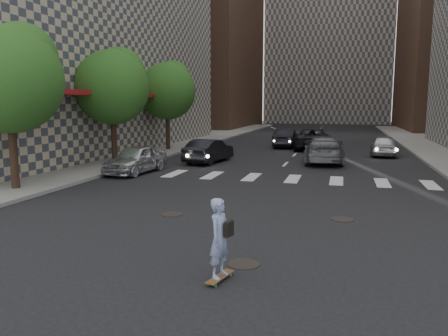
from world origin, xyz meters
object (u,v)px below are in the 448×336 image
object	(u,v)px
traffic_car_c	(312,139)
traffic_car_e	(286,138)
skateboarder	(220,238)
traffic_car_b	(324,149)
tree_c	(168,89)
tree_b	(114,84)
traffic_car_a	(209,151)
silver_sedan	(136,159)
traffic_car_d	(384,145)
tree_a	(12,75)

from	to	relation	value
traffic_car_c	traffic_car_e	distance (m)	2.44
skateboarder	traffic_car_b	world-z (taller)	skateboarder
tree_c	traffic_car_b	size ratio (longest dim) A/B	1.18
tree_b	traffic_car_a	bearing A→B (deg)	26.30
tree_b	traffic_car_b	bearing A→B (deg)	20.06
silver_sedan	traffic_car_e	size ratio (longest dim) A/B	0.93
tree_c	traffic_car_d	world-z (taller)	tree_c
traffic_car_b	skateboarder	bearing A→B (deg)	82.70
traffic_car_a	traffic_car_c	xyz separation A→B (m)	(5.47, 9.67, 0.11)
traffic_car_b	traffic_car_e	size ratio (longest dim) A/B	1.23
tree_c	traffic_car_d	bearing A→B (deg)	3.21
tree_b	traffic_car_b	distance (m)	12.90
traffic_car_c	traffic_car_d	size ratio (longest dim) A/B	1.41
tree_c	skateboarder	size ratio (longest dim) A/B	3.90
tree_b	traffic_car_d	distance (m)	18.18
tree_a	silver_sedan	bearing A→B (deg)	66.16
tree_b	traffic_car_c	world-z (taller)	tree_b
tree_b	traffic_car_c	bearing A→B (deg)	49.42
traffic_car_a	silver_sedan	bearing A→B (deg)	71.46
traffic_car_a	traffic_car_d	world-z (taller)	traffic_car_d
skateboarder	silver_sedan	xyz separation A→B (m)	(-7.94, 12.19, -0.16)
skateboarder	traffic_car_c	bearing A→B (deg)	104.35
tree_b	skateboarder	world-z (taller)	tree_b
tree_c	traffic_car_e	xyz separation A→B (m)	(8.13, 5.10, -3.89)
traffic_car_b	traffic_car_c	world-z (taller)	traffic_car_c
tree_c	traffic_car_c	size ratio (longest dim) A/B	1.11
traffic_car_e	tree_a	bearing A→B (deg)	67.96
tree_a	traffic_car_c	bearing A→B (deg)	62.74
traffic_car_a	traffic_car_b	size ratio (longest dim) A/B	0.77
traffic_car_a	traffic_car_b	world-z (taller)	traffic_car_b
skateboarder	traffic_car_d	size ratio (longest dim) A/B	0.40
traffic_car_b	traffic_car_c	xyz separation A→B (m)	(-1.22, 7.86, 0.01)
tree_b	skateboarder	size ratio (longest dim) A/B	3.90
tree_c	traffic_car_c	xyz separation A→B (m)	(10.34, 4.08, -3.82)
traffic_car_b	traffic_car_d	size ratio (longest dim) A/B	1.33
skateboarder	traffic_car_e	distance (m)	27.83
tree_a	traffic_car_b	xyz separation A→B (m)	(11.57, 12.22, -3.83)
traffic_car_c	skateboarder	bearing A→B (deg)	85.82
tree_a	traffic_car_c	world-z (taller)	tree_a
tree_a	traffic_car_e	size ratio (longest dim) A/B	1.45
traffic_car_c	traffic_car_d	bearing A→B (deg)	143.14
skateboarder	silver_sedan	distance (m)	14.55
traffic_car_c	tree_b	bearing A→B (deg)	45.15
tree_c	traffic_car_b	distance (m)	12.76
tree_a	skateboarder	xyz separation A→B (m)	(10.39, -6.64, -3.76)
tree_c	traffic_car_d	size ratio (longest dim) A/B	1.57
traffic_car_e	traffic_car_d	bearing A→B (deg)	148.68
traffic_car_e	tree_b	bearing A→B (deg)	57.21
traffic_car_a	tree_b	bearing A→B (deg)	34.29
tree_c	silver_sedan	xyz separation A→B (m)	(2.45, -10.45, -3.92)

